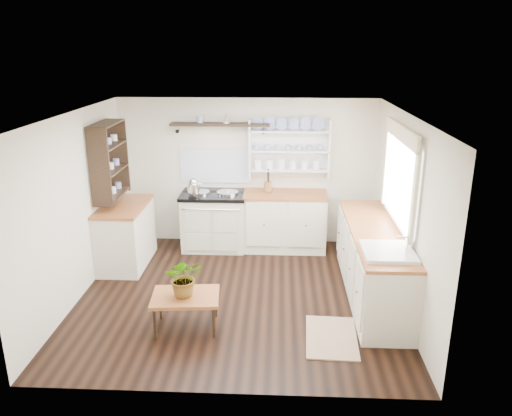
# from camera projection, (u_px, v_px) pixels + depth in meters

# --- Properties ---
(floor) EXTENTS (4.00, 3.80, 0.01)m
(floor) POSITION_uv_depth(u_px,v_px,m) (238.00, 295.00, 6.40)
(floor) COLOR black
(floor) RESTS_ON ground
(wall_back) EXTENTS (4.00, 0.02, 2.30)m
(wall_back) POSITION_uv_depth(u_px,v_px,m) (247.00, 172.00, 7.85)
(wall_back) COLOR silver
(wall_back) RESTS_ON ground
(wall_right) EXTENTS (0.02, 3.80, 2.30)m
(wall_right) POSITION_uv_depth(u_px,v_px,m) (404.00, 213.00, 5.95)
(wall_right) COLOR silver
(wall_right) RESTS_ON ground
(wall_left) EXTENTS (0.02, 3.80, 2.30)m
(wall_left) POSITION_uv_depth(u_px,v_px,m) (75.00, 208.00, 6.14)
(wall_left) COLOR silver
(wall_left) RESTS_ON ground
(ceiling) EXTENTS (4.00, 3.80, 0.01)m
(ceiling) POSITION_uv_depth(u_px,v_px,m) (236.00, 115.00, 5.68)
(ceiling) COLOR white
(ceiling) RESTS_ON wall_back
(window) EXTENTS (0.08, 1.55, 1.22)m
(window) POSITION_uv_depth(u_px,v_px,m) (400.00, 176.00, 5.97)
(window) COLOR white
(window) RESTS_ON wall_right
(aga_cooker) EXTENTS (1.00, 0.69, 0.92)m
(aga_cooker) POSITION_uv_depth(u_px,v_px,m) (214.00, 220.00, 7.77)
(aga_cooker) COLOR beige
(aga_cooker) RESTS_ON floor
(back_cabinets) EXTENTS (1.27, 0.63, 0.90)m
(back_cabinets) POSITION_uv_depth(u_px,v_px,m) (285.00, 220.00, 7.75)
(back_cabinets) COLOR silver
(back_cabinets) RESTS_ON floor
(right_cabinets) EXTENTS (0.62, 2.43, 0.90)m
(right_cabinets) POSITION_uv_depth(u_px,v_px,m) (373.00, 262.00, 6.28)
(right_cabinets) COLOR silver
(right_cabinets) RESTS_ON floor
(belfast_sink) EXTENTS (0.55, 0.60, 0.45)m
(belfast_sink) POSITION_uv_depth(u_px,v_px,m) (387.00, 262.00, 5.46)
(belfast_sink) COLOR white
(belfast_sink) RESTS_ON right_cabinets
(left_cabinets) EXTENTS (0.62, 1.13, 0.90)m
(left_cabinets) POSITION_uv_depth(u_px,v_px,m) (126.00, 234.00, 7.19)
(left_cabinets) COLOR silver
(left_cabinets) RESTS_ON floor
(plate_rack) EXTENTS (1.20, 0.22, 0.90)m
(plate_rack) POSITION_uv_depth(u_px,v_px,m) (289.00, 148.00, 7.66)
(plate_rack) COLOR white
(plate_rack) RESTS_ON wall_back
(high_shelf) EXTENTS (1.50, 0.29, 0.16)m
(high_shelf) POSITION_uv_depth(u_px,v_px,m) (220.00, 125.00, 7.51)
(high_shelf) COLOR black
(high_shelf) RESTS_ON wall_back
(left_shelving) EXTENTS (0.28, 0.80, 1.05)m
(left_shelving) POSITION_uv_depth(u_px,v_px,m) (109.00, 160.00, 6.86)
(left_shelving) COLOR black
(left_shelving) RESTS_ON wall_left
(kettle) EXTENTS (0.19, 0.19, 0.23)m
(kettle) POSITION_uv_depth(u_px,v_px,m) (194.00, 186.00, 7.49)
(kettle) COLOR silver
(kettle) RESTS_ON aga_cooker
(utensil_crock) EXTENTS (0.12, 0.12, 0.14)m
(utensil_crock) POSITION_uv_depth(u_px,v_px,m) (268.00, 186.00, 7.68)
(utensil_crock) COLOR #925B35
(utensil_crock) RESTS_ON back_cabinets
(center_table) EXTENTS (0.78, 0.59, 0.40)m
(center_table) POSITION_uv_depth(u_px,v_px,m) (186.00, 299.00, 5.57)
(center_table) COLOR brown
(center_table) RESTS_ON floor
(potted_plant) EXTENTS (0.47, 0.43, 0.45)m
(potted_plant) POSITION_uv_depth(u_px,v_px,m) (184.00, 277.00, 5.48)
(potted_plant) COLOR #3F7233
(potted_plant) RESTS_ON center_table
(floor_rug) EXTENTS (0.59, 0.87, 0.02)m
(floor_rug) POSITION_uv_depth(u_px,v_px,m) (331.00, 337.00, 5.47)
(floor_rug) COLOR #81624B
(floor_rug) RESTS_ON floor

